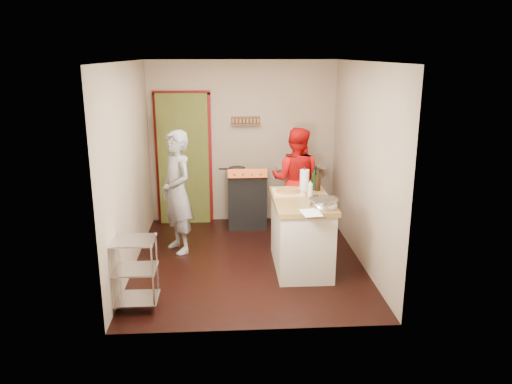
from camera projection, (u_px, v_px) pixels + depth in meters
floor at (248, 260)px, 6.73m from camera, size 3.50×3.50×0.00m
back_wall at (203, 153)px, 8.09m from camera, size 3.00×0.44×2.60m
left_wall at (129, 168)px, 6.29m from camera, size 0.04×3.50×2.60m
right_wall at (363, 165)px, 6.46m from camera, size 0.04×3.50×2.60m
ceiling at (247, 60)px, 6.02m from camera, size 3.00×3.50×0.02m
stove at (247, 199)px, 7.97m from camera, size 0.60×0.63×1.00m
wire_shelving at (134, 270)px, 5.38m from camera, size 0.48×0.40×0.80m
island at (302, 231)px, 6.40m from camera, size 0.73×1.36×1.24m
person_stripe at (177, 192)px, 6.84m from camera, size 0.67×0.74×1.71m
person_red at (296, 180)px, 7.71m from camera, size 0.94×0.84×1.62m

